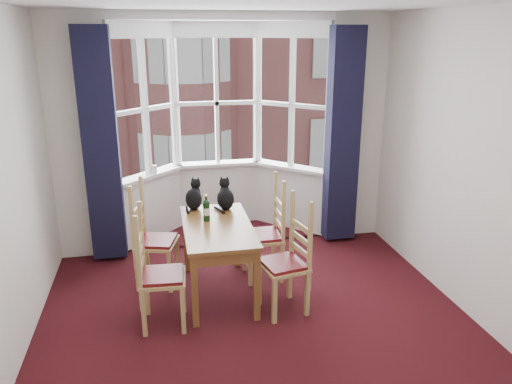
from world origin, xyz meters
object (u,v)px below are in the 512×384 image
object	(u,v)px
chair_right_near	(292,264)
cat_right	(225,197)
wine_bottle	(206,210)
candle_tall	(154,169)
chair_left_near	(152,278)
chair_right_far	(271,236)
cat_left	(194,197)
dining_table	(218,235)
chair_left_far	(148,242)

from	to	relation	value
chair_right_near	cat_right	size ratio (longest dim) A/B	2.61
wine_bottle	candle_tall	distance (m)	1.54
chair_left_near	chair_right_far	distance (m)	1.45
cat_left	chair_left_near	bearing A→B (deg)	-115.10
dining_table	cat_right	xyz separation A→B (m)	(0.15, 0.46, 0.24)
chair_left_near	cat_left	distance (m)	1.18
dining_table	wine_bottle	bearing A→B (deg)	122.56
dining_table	wine_bottle	world-z (taller)	wine_bottle
cat_right	wine_bottle	distance (m)	0.40
chair_left_far	cat_left	world-z (taller)	cat_left
cat_right	candle_tall	size ratio (longest dim) A/B	3.37
chair_left_near	cat_left	bearing A→B (deg)	64.90
chair_left_near	chair_left_far	size ratio (longest dim) A/B	1.00
candle_tall	chair_right_near	bearing A→B (deg)	-58.92
chair_left_near	chair_right_near	size ratio (longest dim) A/B	1.00
chair_right_far	wine_bottle	bearing A→B (deg)	-170.90
chair_right_far	cat_left	xyz separation A→B (m)	(-0.79, 0.28, 0.41)
chair_left_near	candle_tall	bearing A→B (deg)	88.17
chair_right_far	chair_right_near	bearing A→B (deg)	-86.79
candle_tall	chair_right_far	bearing A→B (deg)	-48.49
chair_left_near	cat_right	distance (m)	1.30
wine_bottle	chair_left_far	bearing A→B (deg)	160.87
chair_right_far	cat_right	xyz separation A→B (m)	(-0.46, 0.21, 0.41)
chair_right_near	candle_tall	distance (m)	2.43
cat_right	chair_left_far	bearing A→B (deg)	-172.24
cat_right	wine_bottle	bearing A→B (deg)	-126.64
dining_table	candle_tall	size ratio (longest dim) A/B	12.00
chair_right_far	candle_tall	world-z (taller)	candle_tall
dining_table	cat_right	size ratio (longest dim) A/B	3.56
chair_left_near	cat_right	bearing A→B (deg)	49.33
cat_left	candle_tall	xyz separation A→B (m)	(-0.40, 1.07, 0.04)
chair_right_far	chair_left_far	bearing A→B (deg)	175.74
dining_table	chair_right_near	world-z (taller)	chair_right_near
chair_left_far	candle_tall	distance (m)	1.33
wine_bottle	cat_right	bearing A→B (deg)	53.36
cat_left	cat_right	xyz separation A→B (m)	(0.33, -0.07, 0.00)
cat_left	cat_right	distance (m)	0.34
chair_left_near	cat_right	size ratio (longest dim) A/B	2.61
dining_table	chair_left_far	bearing A→B (deg)	153.15
chair_left_far	chair_right_near	xyz separation A→B (m)	(1.34, -0.79, 0.00)
chair_left_near	chair_left_far	xyz separation A→B (m)	(-0.04, 0.82, 0.00)
chair_left_near	chair_right_near	xyz separation A→B (m)	(1.30, 0.03, 0.00)
cat_left	chair_right_near	bearing A→B (deg)	-49.79
chair_left_near	cat_right	world-z (taller)	cat_right
chair_right_near	dining_table	bearing A→B (deg)	145.56
dining_table	chair_right_far	world-z (taller)	chair_right_far
dining_table	cat_right	bearing A→B (deg)	72.10
chair_left_near	cat_left	xyz separation A→B (m)	(0.47, 1.01, 0.41)
candle_tall	cat_right	bearing A→B (deg)	-57.07
cat_right	cat_left	bearing A→B (deg)	167.82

